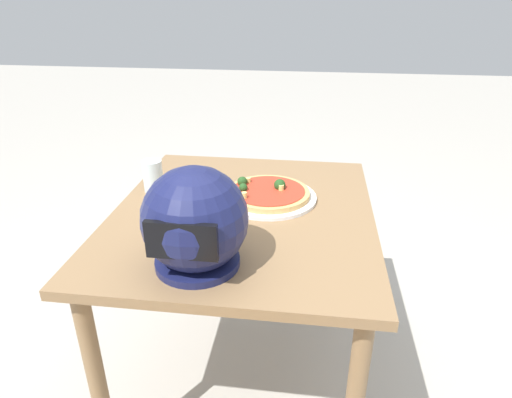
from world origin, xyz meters
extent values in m
plane|color=#B2ADA3|center=(0.00, 0.00, 0.00)|extent=(14.00, 14.00, 0.00)
cube|color=olive|center=(0.00, 0.00, 0.70)|extent=(0.84, 0.97, 0.03)
cylinder|color=olive|center=(-0.36, -0.43, 0.34)|extent=(0.05, 0.05, 0.68)
cylinder|color=olive|center=(0.36, -0.43, 0.34)|extent=(0.05, 0.05, 0.68)
cylinder|color=olive|center=(0.36, 0.43, 0.34)|extent=(0.05, 0.05, 0.68)
cylinder|color=white|center=(-0.07, -0.10, 0.72)|extent=(0.33, 0.33, 0.01)
cylinder|color=tan|center=(-0.07, -0.10, 0.73)|extent=(0.29, 0.29, 0.02)
cylinder|color=red|center=(-0.07, -0.10, 0.74)|extent=(0.25, 0.25, 0.00)
sphere|color=#234C1E|center=(-0.11, -0.12, 0.76)|extent=(0.04, 0.04, 0.04)
sphere|color=#234C1E|center=(0.01, -0.09, 0.75)|extent=(0.03, 0.03, 0.03)
sphere|color=#234C1E|center=(0.02, -0.14, 0.75)|extent=(0.03, 0.03, 0.03)
cylinder|color=#E0D172|center=(-0.12, -0.10, 0.75)|extent=(0.02, 0.02, 0.02)
cylinder|color=#E0D172|center=(0.00, -0.03, 0.75)|extent=(0.02, 0.02, 0.02)
cylinder|color=#E0D172|center=(0.01, -0.16, 0.75)|extent=(0.02, 0.02, 0.02)
sphere|color=#191E4C|center=(0.07, 0.32, 0.85)|extent=(0.27, 0.27, 0.27)
cylinder|color=#191E4C|center=(0.07, 0.32, 0.72)|extent=(0.22, 0.22, 0.02)
cube|color=black|center=(0.07, 0.44, 0.85)|extent=(0.17, 0.02, 0.09)
cylinder|color=silver|center=(0.34, -0.11, 0.77)|extent=(0.07, 0.07, 0.11)
camera|label=1|loc=(-0.21, 1.27, 1.37)|focal=30.96mm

